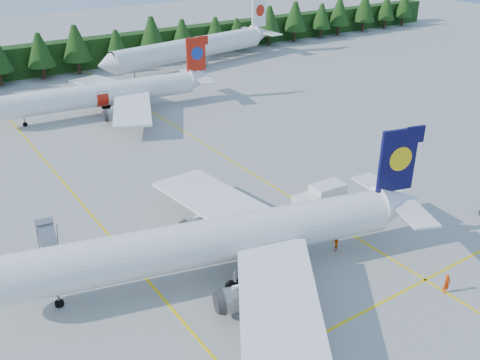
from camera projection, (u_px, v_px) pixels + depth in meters
ground at (327, 269)px, 47.77m from camera, size 320.00×320.00×0.00m
taxi_stripe_a at (96, 220)px, 55.58m from camera, size 0.25×120.00×0.01m
taxi_stripe_b at (252, 174)px, 65.66m from camera, size 0.25×120.00×0.01m
taxi_stripe_cross at (377, 305)px, 43.30m from camera, size 80.00×0.25×0.01m
treeline_hedge at (50, 58)px, 107.40m from camera, size 220.00×4.00×6.00m
airliner_navy at (201, 244)px, 45.19m from camera, size 38.47×31.25×11.41m
airliner_red at (96, 96)px, 83.96m from camera, size 36.40×29.83×10.59m
airliner_far_right at (186, 49)px, 110.31m from camera, size 43.29×10.40×12.65m
airstairs at (54, 264)px, 47.10m from camera, size 4.11×5.58×3.48m
service_truck at (319, 199)px, 56.86m from camera, size 5.90×2.44×2.79m
crew_a at (447, 284)px, 44.36m from camera, size 0.70×0.50×1.79m
crew_b at (335, 242)px, 50.19m from camera, size 1.01×1.01×1.65m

